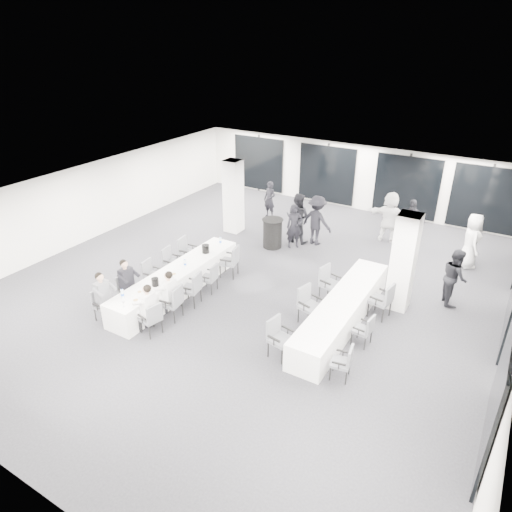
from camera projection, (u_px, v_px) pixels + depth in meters
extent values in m
cube|color=black|center=(253.00, 283.00, 14.19)|extent=(14.00, 16.00, 0.02)
cube|color=white|center=(252.00, 197.00, 12.94)|extent=(14.00, 16.00, 0.02)
cube|color=silver|center=(90.00, 202.00, 16.79)|extent=(0.02, 16.00, 2.80)
cube|color=silver|center=(349.00, 176.00, 19.72)|extent=(14.00, 0.02, 2.80)
cube|color=black|center=(348.00, 178.00, 19.69)|extent=(13.60, 0.06, 2.50)
cube|color=silver|center=(233.00, 196.00, 17.31)|extent=(0.60, 0.60, 2.80)
cube|color=silver|center=(403.00, 262.00, 12.40)|extent=(0.60, 0.60, 2.80)
cube|color=silver|center=(178.00, 281.00, 13.56)|extent=(0.90, 5.00, 0.75)
cube|color=silver|center=(342.00, 312.00, 12.08)|extent=(0.90, 5.00, 0.75)
cylinder|color=black|center=(272.00, 233.00, 16.35)|extent=(0.67, 0.67, 1.06)
cylinder|color=black|center=(273.00, 220.00, 16.11)|extent=(0.77, 0.77, 0.02)
cube|color=#54565C|center=(104.00, 306.00, 12.24)|extent=(0.44, 0.46, 0.07)
cube|color=#54565C|center=(97.00, 296.00, 12.22)|extent=(0.07, 0.43, 0.43)
cylinder|color=black|center=(106.00, 308.00, 12.57)|extent=(0.03, 0.03, 0.38)
cylinder|color=black|center=(95.00, 315.00, 12.28)|extent=(0.03, 0.03, 0.38)
cylinder|color=black|center=(116.00, 312.00, 12.40)|extent=(0.03, 0.03, 0.38)
cylinder|color=black|center=(105.00, 319.00, 12.11)|extent=(0.03, 0.03, 0.38)
cube|color=black|center=(110.00, 297.00, 12.35)|extent=(0.32, 0.05, 0.04)
cube|color=black|center=(97.00, 305.00, 11.99)|extent=(0.32, 0.05, 0.04)
cube|color=#54565C|center=(128.00, 292.00, 12.90)|extent=(0.51, 0.52, 0.07)
cube|color=#54565C|center=(123.00, 282.00, 12.92)|extent=(0.15, 0.43, 0.42)
cylinder|color=black|center=(131.00, 294.00, 13.24)|extent=(0.03, 0.03, 0.38)
cylinder|color=black|center=(120.00, 299.00, 13.00)|extent=(0.03, 0.03, 0.38)
cylinder|color=black|center=(138.00, 299.00, 13.01)|extent=(0.03, 0.03, 0.38)
cylinder|color=black|center=(127.00, 304.00, 12.77)|extent=(0.03, 0.03, 0.38)
cube|color=black|center=(134.00, 284.00, 12.98)|extent=(0.31, 0.10, 0.04)
cube|color=black|center=(120.00, 290.00, 12.68)|extent=(0.31, 0.10, 0.04)
cube|color=#54565C|center=(153.00, 276.00, 13.70)|extent=(0.49, 0.51, 0.08)
cube|color=#54565C|center=(147.00, 267.00, 13.67)|extent=(0.10, 0.45, 0.45)
cylinder|color=black|center=(153.00, 279.00, 14.04)|extent=(0.03, 0.03, 0.40)
cylinder|color=black|center=(145.00, 284.00, 13.73)|extent=(0.03, 0.03, 0.40)
cylinder|color=black|center=(163.00, 281.00, 13.89)|extent=(0.03, 0.03, 0.40)
cylinder|color=black|center=(155.00, 287.00, 13.58)|extent=(0.03, 0.03, 0.40)
cube|color=black|center=(158.00, 268.00, 13.83)|extent=(0.33, 0.07, 0.04)
cube|color=black|center=(148.00, 275.00, 13.43)|extent=(0.33, 0.07, 0.04)
cube|color=#54565C|center=(173.00, 263.00, 14.40)|extent=(0.51, 0.53, 0.08)
cube|color=#54565C|center=(166.00, 254.00, 14.36)|extent=(0.11, 0.47, 0.47)
cylinder|color=black|center=(172.00, 266.00, 14.75)|extent=(0.04, 0.04, 0.42)
cylinder|color=black|center=(165.00, 272.00, 14.42)|extent=(0.04, 0.04, 0.42)
cylinder|color=black|center=(183.00, 269.00, 14.60)|extent=(0.04, 0.04, 0.42)
cylinder|color=black|center=(175.00, 274.00, 14.27)|extent=(0.04, 0.04, 0.42)
cube|color=black|center=(177.00, 255.00, 14.53)|extent=(0.35, 0.08, 0.04)
cube|color=black|center=(168.00, 262.00, 14.11)|extent=(0.35, 0.08, 0.04)
cube|color=#54565C|center=(189.00, 253.00, 15.00)|extent=(0.54, 0.56, 0.08)
cube|color=#54565C|center=(182.00, 244.00, 14.96)|extent=(0.12, 0.49, 0.49)
cylinder|color=black|center=(187.00, 257.00, 15.37)|extent=(0.04, 0.04, 0.43)
cylinder|color=black|center=(180.00, 262.00, 15.02)|extent=(0.04, 0.04, 0.43)
cylinder|color=black|center=(198.00, 259.00, 15.21)|extent=(0.04, 0.04, 0.43)
cylinder|color=black|center=(191.00, 264.00, 14.86)|extent=(0.04, 0.04, 0.43)
cube|color=black|center=(193.00, 245.00, 15.14)|extent=(0.36, 0.08, 0.04)
cube|color=black|center=(184.00, 252.00, 14.70)|extent=(0.36, 0.08, 0.04)
cube|color=#54565C|center=(151.00, 319.00, 11.67)|extent=(0.54, 0.55, 0.08)
cube|color=#54565C|center=(154.00, 313.00, 11.42)|extent=(0.15, 0.45, 0.45)
cylinder|color=black|center=(150.00, 333.00, 11.53)|extent=(0.04, 0.04, 0.40)
cylinder|color=black|center=(162.00, 326.00, 11.79)|extent=(0.04, 0.04, 0.40)
cylinder|color=black|center=(141.00, 327.00, 11.77)|extent=(0.04, 0.04, 0.40)
cylinder|color=black|center=(153.00, 320.00, 12.03)|extent=(0.04, 0.04, 0.40)
cube|color=black|center=(142.00, 317.00, 11.44)|extent=(0.33, 0.11, 0.04)
cube|color=black|center=(158.00, 309.00, 11.76)|extent=(0.33, 0.11, 0.04)
cube|color=#54565C|center=(171.00, 303.00, 12.28)|extent=(0.55, 0.57, 0.08)
cube|color=#54565C|center=(178.00, 296.00, 12.07)|extent=(0.13, 0.49, 0.48)
cylinder|color=black|center=(174.00, 317.00, 12.15)|extent=(0.04, 0.04, 0.43)
cylinder|color=black|center=(183.00, 309.00, 12.49)|extent=(0.04, 0.04, 0.43)
cylinder|color=black|center=(161.00, 313.00, 12.29)|extent=(0.04, 0.04, 0.43)
cylinder|color=black|center=(170.00, 306.00, 12.64)|extent=(0.04, 0.04, 0.43)
cube|color=black|center=(165.00, 302.00, 11.98)|extent=(0.36, 0.09, 0.04)
cube|color=black|center=(176.00, 293.00, 12.42)|extent=(0.36, 0.09, 0.04)
cube|color=#54565C|center=(191.00, 289.00, 12.92)|extent=(0.57, 0.58, 0.08)
cube|color=#54565C|center=(197.00, 282.00, 12.72)|extent=(0.15, 0.49, 0.49)
cylinder|color=black|center=(194.00, 302.00, 12.79)|extent=(0.04, 0.04, 0.43)
cylinder|color=black|center=(201.00, 295.00, 13.14)|extent=(0.04, 0.04, 0.43)
cylinder|color=black|center=(181.00, 299.00, 12.93)|extent=(0.04, 0.04, 0.43)
cylinder|color=black|center=(188.00, 292.00, 13.28)|extent=(0.04, 0.04, 0.43)
cube|color=black|center=(186.00, 288.00, 12.62)|extent=(0.36, 0.10, 0.04)
cube|color=black|center=(195.00, 279.00, 13.06)|extent=(0.36, 0.10, 0.04)
cube|color=#54565C|center=(208.00, 278.00, 13.60)|extent=(0.49, 0.51, 0.08)
cube|color=#54565C|center=(214.00, 272.00, 13.41)|extent=(0.11, 0.44, 0.43)
cylinder|color=black|center=(211.00, 289.00, 13.48)|extent=(0.03, 0.03, 0.39)
cylinder|color=black|center=(217.00, 283.00, 13.79)|extent=(0.03, 0.03, 0.39)
cylinder|color=black|center=(200.00, 287.00, 13.61)|extent=(0.03, 0.03, 0.39)
cylinder|color=black|center=(206.00, 281.00, 13.92)|extent=(0.03, 0.03, 0.39)
cube|color=black|center=(204.00, 277.00, 13.33)|extent=(0.32, 0.08, 0.04)
cube|color=black|center=(212.00, 270.00, 13.72)|extent=(0.32, 0.08, 0.04)
cube|color=#54565C|center=(229.00, 262.00, 14.41)|extent=(0.60, 0.62, 0.09)
cube|color=#54565C|center=(236.00, 255.00, 14.21)|extent=(0.17, 0.50, 0.50)
cylinder|color=black|center=(233.00, 274.00, 14.28)|extent=(0.04, 0.04, 0.45)
cylinder|color=black|center=(238.00, 267.00, 14.65)|extent=(0.04, 0.04, 0.45)
cylinder|color=black|center=(220.00, 272.00, 14.40)|extent=(0.04, 0.04, 0.45)
cylinder|color=black|center=(225.00, 265.00, 14.77)|extent=(0.04, 0.04, 0.45)
cube|color=black|center=(226.00, 261.00, 14.10)|extent=(0.37, 0.12, 0.04)
cube|color=black|center=(232.00, 253.00, 14.56)|extent=(0.37, 0.12, 0.04)
cube|color=#54565C|center=(281.00, 340.00, 10.81)|extent=(0.57, 0.59, 0.08)
cube|color=#54565C|center=(273.00, 326.00, 10.82)|extent=(0.15, 0.49, 0.49)
cylinder|color=black|center=(279.00, 341.00, 11.19)|extent=(0.04, 0.04, 0.43)
cylinder|color=black|center=(268.00, 349.00, 10.91)|extent=(0.04, 0.04, 0.43)
cylinder|color=black|center=(293.00, 348.00, 10.94)|extent=(0.04, 0.04, 0.43)
cylinder|color=black|center=(282.00, 357.00, 10.66)|extent=(0.04, 0.04, 0.43)
cube|color=black|center=(288.00, 329.00, 10.91)|extent=(0.36, 0.11, 0.04)
cube|color=black|center=(274.00, 339.00, 10.55)|extent=(0.36, 0.11, 0.04)
cube|color=#54565C|center=(310.00, 307.00, 12.08)|extent=(0.62, 0.63, 0.09)
cube|color=#54565C|center=(304.00, 294.00, 12.10)|extent=(0.19, 0.50, 0.50)
cylinder|color=black|center=(309.00, 309.00, 12.48)|extent=(0.04, 0.04, 0.45)
cylinder|color=black|center=(298.00, 315.00, 12.20)|extent=(0.04, 0.04, 0.45)
cylinder|color=black|center=(321.00, 315.00, 12.20)|extent=(0.04, 0.04, 0.45)
cylinder|color=black|center=(311.00, 322.00, 11.92)|extent=(0.04, 0.04, 0.45)
cube|color=black|center=(317.00, 297.00, 12.17)|extent=(0.37, 0.14, 0.04)
cube|color=black|center=(304.00, 305.00, 11.83)|extent=(0.37, 0.14, 0.04)
cube|color=#54565C|center=(331.00, 285.00, 13.14)|extent=(0.60, 0.62, 0.09)
cube|color=#54565C|center=(325.00, 273.00, 13.16)|extent=(0.17, 0.50, 0.50)
cylinder|color=black|center=(328.00, 287.00, 13.53)|extent=(0.04, 0.04, 0.44)
cylinder|color=black|center=(319.00, 293.00, 13.26)|extent=(0.04, 0.04, 0.44)
cylinder|color=black|center=(340.00, 292.00, 13.27)|extent=(0.04, 0.04, 0.44)
cylinder|color=black|center=(332.00, 298.00, 12.99)|extent=(0.04, 0.04, 0.44)
cube|color=black|center=(336.00, 276.00, 13.24)|extent=(0.37, 0.12, 0.04)
cube|color=black|center=(325.00, 282.00, 12.89)|extent=(0.37, 0.12, 0.04)
cube|color=#54565C|center=(341.00, 363.00, 10.17)|extent=(0.48, 0.50, 0.07)
cube|color=#54565C|center=(350.00, 356.00, 10.00)|extent=(0.12, 0.42, 0.42)
cylinder|color=black|center=(346.00, 378.00, 10.06)|extent=(0.03, 0.03, 0.37)
cylinder|color=black|center=(349.00, 368.00, 10.36)|extent=(0.03, 0.03, 0.37)
cylinder|color=black|center=(330.00, 374.00, 10.18)|extent=(0.03, 0.03, 0.37)
cylinder|color=black|center=(334.00, 364.00, 10.48)|extent=(0.03, 0.03, 0.37)
cube|color=black|center=(339.00, 364.00, 9.91)|extent=(0.31, 0.09, 0.04)
cube|color=black|center=(343.00, 351.00, 10.29)|extent=(0.31, 0.09, 0.04)
cube|color=#54565C|center=(362.00, 330.00, 11.28)|extent=(0.46, 0.47, 0.07)
cube|color=#54565C|center=(371.00, 325.00, 11.06)|extent=(0.10, 0.42, 0.41)
cylinder|color=black|center=(365.00, 344.00, 11.15)|extent=(0.03, 0.03, 0.37)
cylinder|color=black|center=(371.00, 337.00, 11.41)|extent=(0.03, 0.03, 0.37)
cylinder|color=black|center=(351.00, 338.00, 11.34)|extent=(0.03, 0.03, 0.37)
cylinder|color=black|center=(358.00, 332.00, 11.60)|extent=(0.03, 0.03, 0.37)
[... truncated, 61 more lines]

